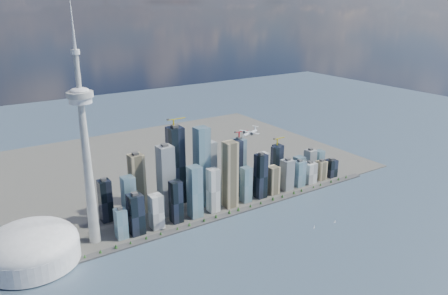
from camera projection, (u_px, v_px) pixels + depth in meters
ground at (278, 265)px, 944.62m from camera, size 4000.00×4000.00×0.00m
seawall at (216, 218)px, 1141.93m from camera, size 1100.00×22.00×4.00m
land at (146, 167)px, 1498.40m from camera, size 1400.00×900.00×3.00m
shoreline_trees at (216, 216)px, 1139.79m from camera, size 960.53×7.20×8.80m
skyscraper_cluster at (217, 177)px, 1218.42m from camera, size 736.00×142.00×244.98m
needle_tower at (86, 148)px, 958.69m from camera, size 56.00×56.00×550.50m
dome_stadium at (31, 247)px, 939.95m from camera, size 200.00×200.00×86.00m
airplane at (250, 133)px, 1013.80m from camera, size 58.67×52.49×14.72m
sailboat_west at (314, 227)px, 1096.50m from camera, size 6.83×3.73×9.59m
sailboat_east at (335, 222)px, 1123.69m from camera, size 6.20×2.30×8.57m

